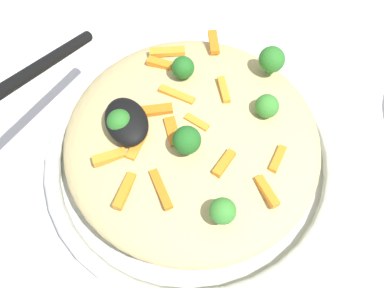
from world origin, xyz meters
TOP-DOWN VIEW (x-y plane):
  - ground_plane at (0.00, 0.00)m, footprint 2.40×2.40m
  - serving_bowl at (0.00, 0.00)m, footprint 0.32×0.32m
  - pasta_mound at (0.00, 0.00)m, footprint 0.27×0.26m
  - carrot_piece_0 at (-0.00, -0.01)m, footprint 0.03×0.02m
  - carrot_piece_1 at (0.03, -0.05)m, footprint 0.03×0.01m
  - carrot_piece_2 at (-0.04, 0.08)m, footprint 0.03×0.03m
  - carrot_piece_3 at (0.00, 0.02)m, footprint 0.03×0.02m
  - carrot_piece_4 at (0.04, -0.00)m, footprint 0.03×0.03m
  - carrot_piece_5 at (0.00, 0.08)m, footprint 0.01×0.03m
  - carrot_piece_6 at (-0.06, -0.06)m, footprint 0.02×0.03m
  - carrot_piece_7 at (0.09, 0.00)m, footprint 0.02×0.03m
  - carrot_piece_8 at (-0.05, 0.05)m, footprint 0.04×0.01m
  - carrot_piece_9 at (-0.00, 0.06)m, footprint 0.03×0.03m
  - carrot_piece_10 at (-0.09, -0.04)m, footprint 0.03×0.01m
  - carrot_piece_11 at (0.09, -0.07)m, footprint 0.03×0.02m
  - carrot_piece_12 at (-0.05, -0.01)m, footprint 0.02×0.03m
  - carrot_piece_13 at (0.10, -0.01)m, footprint 0.02×0.04m
  - carrot_piece_14 at (0.03, 0.03)m, footprint 0.02×0.03m
  - broccoli_floret_0 at (0.03, -0.10)m, footprint 0.03×0.03m
  - broccoli_floret_1 at (-0.01, -0.07)m, footprint 0.02×0.02m
  - broccoli_floret_2 at (-0.10, 0.01)m, footprint 0.02×0.02m
  - broccoli_floret_3 at (0.02, 0.06)m, footprint 0.02×0.02m
  - broccoli_floret_4 at (-0.02, 0.02)m, footprint 0.03×0.03m
  - broccoli_floret_5 at (0.06, -0.02)m, footprint 0.02×0.02m
  - serving_spoon at (0.05, 0.08)m, footprint 0.15×0.14m

SIDE VIEW (x-z plane):
  - ground_plane at x=0.00m, z-range 0.00..0.00m
  - serving_bowl at x=0.00m, z-range 0.00..0.04m
  - pasta_mound at x=0.00m, z-range 0.03..0.09m
  - carrot_piece_13 at x=0.10m, z-range 0.09..0.09m
  - carrot_piece_6 at x=-0.06m, z-range 0.09..0.09m
  - carrot_piece_11 at x=0.09m, z-range 0.09..0.09m
  - carrot_piece_2 at x=-0.04m, z-range 0.09..0.09m
  - carrot_piece_7 at x=0.09m, z-range 0.09..0.09m
  - carrot_piece_5 at x=0.00m, z-range 0.09..0.09m
  - carrot_piece_10 at x=-0.09m, z-range 0.09..0.09m
  - carrot_piece_9 at x=0.00m, z-range 0.09..0.09m
  - carrot_piece_8 at x=-0.05m, z-range 0.09..0.09m
  - carrot_piece_1 at x=0.03m, z-range 0.09..0.10m
  - carrot_piece_3 at x=0.00m, z-range 0.09..0.10m
  - carrot_piece_4 at x=0.04m, z-range 0.09..0.10m
  - carrot_piece_12 at x=-0.05m, z-range 0.09..0.10m
  - carrot_piece_0 at x=0.00m, z-range 0.09..0.10m
  - carrot_piece_14 at x=0.03m, z-range 0.09..0.10m
  - broccoli_floret_1 at x=-0.01m, z-range 0.09..0.11m
  - broccoli_floret_2 at x=-0.10m, z-range 0.09..0.12m
  - broccoli_floret_0 at x=0.03m, z-range 0.09..0.12m
  - broccoli_floret_5 at x=0.06m, z-range 0.09..0.12m
  - broccoli_floret_3 at x=0.02m, z-range 0.09..0.12m
  - broccoli_floret_4 at x=-0.02m, z-range 0.10..0.13m
  - serving_spoon at x=0.05m, z-range 0.07..0.17m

